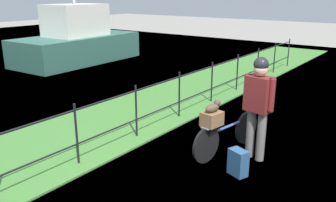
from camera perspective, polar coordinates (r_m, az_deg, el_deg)
ground_plane at (r=5.08m, az=9.92°, el=-14.27°), size 60.00×60.00×0.00m
grass_strip at (r=6.92m, az=-14.35°, el=-5.61°), size 27.00×2.40×0.03m
iron_fence at (r=6.09m, az=-9.48°, el=-2.72°), size 18.04×0.04×1.01m
bicycle_main at (r=6.08m, az=9.36°, el=-5.40°), size 1.68×0.34×0.60m
wooden_crate at (r=5.64m, az=7.05°, el=-2.85°), size 0.36×0.29×0.22m
terrier_dog at (r=5.60m, az=7.28°, el=-0.96°), size 0.32×0.18×0.18m
cyclist_person at (r=5.76m, az=14.30°, el=0.19°), size 0.32×0.53×1.68m
backpack_on_paving at (r=5.45m, az=11.17°, el=-9.66°), size 0.27×0.33×0.40m
moored_boat_near at (r=14.38m, az=-14.39°, el=9.27°), size 4.96×2.43×3.79m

